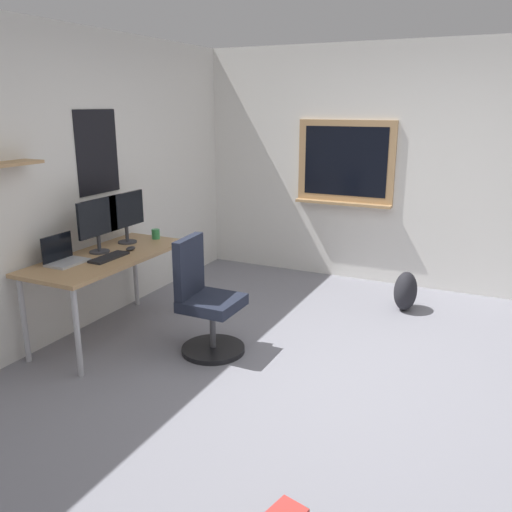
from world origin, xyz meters
TOP-DOWN VIEW (x-y plane):
  - ground_plane at (0.00, 0.00)m, footprint 5.20×5.20m
  - wall_back at (-0.00, 2.45)m, footprint 5.00×0.30m
  - wall_right at (2.45, 0.03)m, footprint 0.22×5.00m
  - desk at (-0.08, 2.04)m, footprint 1.49×0.66m
  - office_chair at (0.01, 1.14)m, footprint 0.52×0.52m
  - laptop at (-0.42, 2.19)m, footprint 0.31×0.21m
  - monitor_primary at (-0.05, 2.15)m, footprint 0.46×0.17m
  - monitor_secondary at (0.33, 2.15)m, footprint 0.46×0.17m
  - keyboard at (-0.16, 1.96)m, footprint 0.37×0.13m
  - computer_mouse at (0.12, 1.96)m, footprint 0.10×0.06m
  - coffee_mug at (0.56, 2.01)m, footprint 0.08×0.08m
  - backpack at (1.64, -0.16)m, footprint 0.32×0.22m

SIDE VIEW (x-z plane):
  - ground_plane at x=0.00m, z-range 0.00..0.00m
  - backpack at x=1.64m, z-range 0.00..0.39m
  - office_chair at x=0.01m, z-range -0.07..0.88m
  - desk at x=-0.08m, z-range 0.30..1.03m
  - keyboard at x=-0.16m, z-range 0.73..0.75m
  - computer_mouse at x=0.12m, z-range 0.73..0.77m
  - coffee_mug at x=0.56m, z-range 0.73..0.83m
  - laptop at x=-0.42m, z-range 0.67..0.90m
  - monitor_primary at x=-0.05m, z-range 0.77..1.24m
  - monitor_secondary at x=0.33m, z-range 0.77..1.24m
  - wall_right at x=2.45m, z-range 0.00..2.60m
  - wall_back at x=0.00m, z-range 0.00..2.60m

